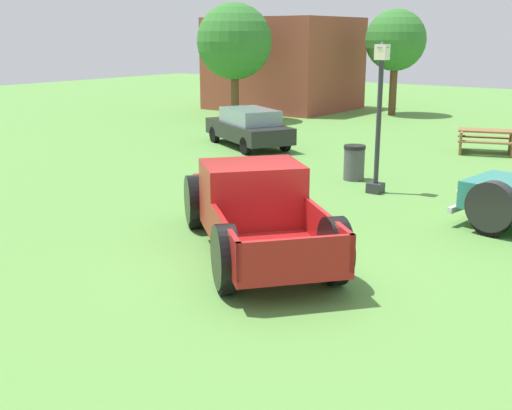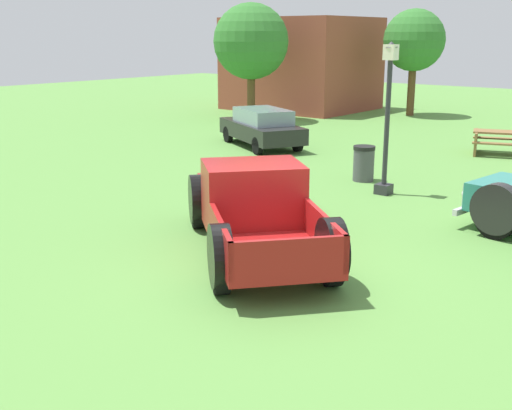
# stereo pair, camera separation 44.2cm
# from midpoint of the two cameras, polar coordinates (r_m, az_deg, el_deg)

# --- Properties ---
(ground_plane) EXTENTS (80.00, 80.00, 0.00)m
(ground_plane) POSITION_cam_midpoint_polar(r_m,az_deg,el_deg) (10.77, 1.00, -5.86)
(ground_plane) COLOR #5B9342
(pickup_truck_foreground) EXTENTS (5.18, 4.78, 1.60)m
(pickup_truck_foreground) POSITION_cam_midpoint_polar(r_m,az_deg,el_deg) (11.73, -1.50, -0.19)
(pickup_truck_foreground) COLOR maroon
(pickup_truck_foreground) RESTS_ON ground_plane
(sedan_distant_a) EXTENTS (4.33, 3.33, 1.34)m
(sedan_distant_a) POSITION_cam_midpoint_polar(r_m,az_deg,el_deg) (22.46, -1.22, 7.00)
(sedan_distant_a) COLOR black
(sedan_distant_a) RESTS_ON ground_plane
(lamp_post_far) EXTENTS (0.36, 0.36, 3.68)m
(lamp_post_far) POSITION_cam_midpoint_polar(r_m,az_deg,el_deg) (15.85, 10.15, 7.88)
(lamp_post_far) COLOR #2D2D33
(lamp_post_far) RESTS_ON ground_plane
(picnic_table) EXTENTS (2.19, 1.99, 0.78)m
(picnic_table) POSITION_cam_midpoint_polar(r_m,az_deg,el_deg) (22.53, 19.36, 5.64)
(picnic_table) COLOR olive
(picnic_table) RESTS_ON ground_plane
(trash_can) EXTENTS (0.59, 0.59, 0.95)m
(trash_can) POSITION_cam_midpoint_polar(r_m,az_deg,el_deg) (17.46, 8.05, 3.78)
(trash_can) COLOR #4C4C51
(trash_can) RESTS_ON ground_plane
(oak_tree_east) EXTENTS (2.91, 2.91, 5.03)m
(oak_tree_east) POSITION_cam_midpoint_polar(r_m,az_deg,el_deg) (32.16, 11.98, 14.18)
(oak_tree_east) COLOR brown
(oak_tree_east) RESTS_ON ground_plane
(oak_tree_west) EXTENTS (3.36, 3.36, 5.21)m
(oak_tree_west) POSITION_cam_midpoint_polar(r_m,az_deg,el_deg) (29.33, -2.39, 14.38)
(oak_tree_west) COLOR brown
(oak_tree_west) RESTS_ON ground_plane
(brick_pavilion) EXTENTS (6.67, 5.76, 4.67)m
(brick_pavilion) POSITION_cam_midpoint_polar(r_m,az_deg,el_deg) (34.31, 2.10, 12.50)
(brick_pavilion) COLOR brown
(brick_pavilion) RESTS_ON ground_plane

